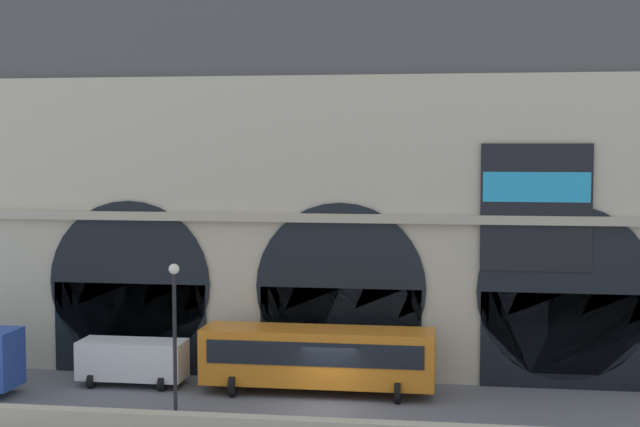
% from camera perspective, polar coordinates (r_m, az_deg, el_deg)
% --- Properties ---
extents(ground_plane, '(200.00, 200.00, 0.00)m').
position_cam_1_polar(ground_plane, '(43.04, 0.38, -11.66)').
color(ground_plane, slate).
extents(station_building, '(45.84, 5.18, 20.16)m').
position_cam_1_polar(station_building, '(48.79, 1.66, 1.82)').
color(station_building, beige).
rests_on(station_building, ground).
extents(van_midwest, '(5.20, 2.48, 2.20)m').
position_cam_1_polar(van_midwest, '(47.53, -11.27, -8.67)').
color(van_midwest, white).
rests_on(van_midwest, ground).
extents(bus_center, '(11.00, 3.25, 3.10)m').
position_cam_1_polar(bus_center, '(44.93, -0.13, -8.64)').
color(bus_center, orange).
rests_on(bus_center, ground).
extents(street_lamp_quayside, '(0.44, 0.44, 6.90)m').
position_cam_1_polar(street_lamp_quayside, '(39.34, -8.79, -6.62)').
color(street_lamp_quayside, black).
rests_on(street_lamp_quayside, ground).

